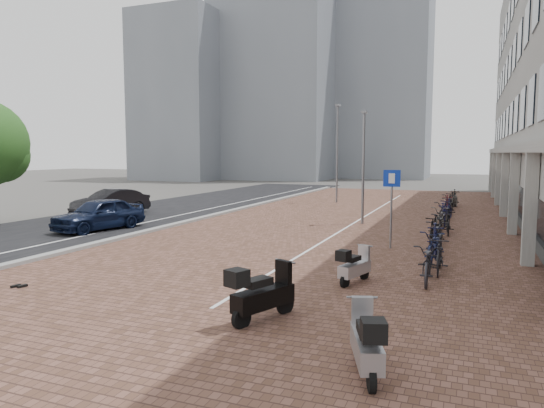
{
  "coord_description": "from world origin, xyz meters",
  "views": [
    {
      "loc": [
        7.17,
        -12.02,
        3.3
      ],
      "look_at": [
        0.0,
        6.0,
        1.3
      ],
      "focal_mm": 33.01,
      "sensor_mm": 36.0,
      "label": 1
    }
  ],
  "objects_px": {
    "scooter_mid": "(263,293)",
    "parking_sign": "(392,195)",
    "scooter_back": "(367,341)",
    "car_navy": "(99,214)",
    "car_dark": "(111,202)",
    "scooter_front": "(355,266)"
  },
  "relations": [
    {
      "from": "scooter_mid",
      "to": "parking_sign",
      "type": "distance_m",
      "value": 8.61
    },
    {
      "from": "scooter_back",
      "to": "car_navy",
      "type": "bearing_deg",
      "value": 124.91
    },
    {
      "from": "scooter_mid",
      "to": "car_navy",
      "type": "bearing_deg",
      "value": 165.99
    },
    {
      "from": "scooter_back",
      "to": "parking_sign",
      "type": "distance_m",
      "value": 10.21
    },
    {
      "from": "car_navy",
      "to": "scooter_back",
      "type": "xyz_separation_m",
      "value": [
        13.32,
        -9.75,
        -0.16
      ]
    },
    {
      "from": "car_dark",
      "to": "scooter_mid",
      "type": "xyz_separation_m",
      "value": [
        14.02,
        -12.56,
        -0.1
      ]
    },
    {
      "from": "scooter_mid",
      "to": "parking_sign",
      "type": "relative_size",
      "value": 0.62
    },
    {
      "from": "scooter_front",
      "to": "car_dark",
      "type": "bearing_deg",
      "value": 165.78
    },
    {
      "from": "scooter_mid",
      "to": "scooter_back",
      "type": "relative_size",
      "value": 1.08
    },
    {
      "from": "car_dark",
      "to": "scooter_mid",
      "type": "height_order",
      "value": "car_dark"
    },
    {
      "from": "car_navy",
      "to": "scooter_back",
      "type": "height_order",
      "value": "car_navy"
    },
    {
      "from": "scooter_front",
      "to": "car_navy",
      "type": "bearing_deg",
      "value": 175.72
    },
    {
      "from": "car_navy",
      "to": "scooter_front",
      "type": "xyz_separation_m",
      "value": [
        12.03,
        -4.67,
        -0.21
      ]
    },
    {
      "from": "car_navy",
      "to": "parking_sign",
      "type": "distance_m",
      "value": 12.24
    },
    {
      "from": "car_dark",
      "to": "scooter_mid",
      "type": "distance_m",
      "value": 18.82
    },
    {
      "from": "scooter_front",
      "to": "scooter_back",
      "type": "bearing_deg",
      "value": -58.85
    },
    {
      "from": "scooter_mid",
      "to": "parking_sign",
      "type": "bearing_deg",
      "value": 104.34
    },
    {
      "from": "car_dark",
      "to": "scooter_front",
      "type": "height_order",
      "value": "car_dark"
    },
    {
      "from": "car_navy",
      "to": "scooter_mid",
      "type": "distance_m",
      "value": 13.65
    },
    {
      "from": "scooter_back",
      "to": "parking_sign",
      "type": "xyz_separation_m",
      "value": [
        -1.13,
        10.06,
        1.32
      ]
    },
    {
      "from": "parking_sign",
      "to": "scooter_back",
      "type": "bearing_deg",
      "value": -89.57
    },
    {
      "from": "car_dark",
      "to": "car_navy",
      "type": "bearing_deg",
      "value": -40.43
    }
  ]
}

